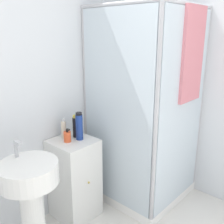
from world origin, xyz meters
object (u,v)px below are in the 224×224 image
at_px(shampoo_bottle_blue, 79,126).
at_px(lotion_bottle_white, 64,130).
at_px(shampoo_bottle_tall_black, 76,126).
at_px(sink, 31,196).
at_px(soap_dispenser, 67,136).

height_order(shampoo_bottle_blue, lotion_bottle_white, shampoo_bottle_blue).
height_order(shampoo_bottle_tall_black, lotion_bottle_white, shampoo_bottle_tall_black).
distance_m(sink, lotion_bottle_white, 0.72).
bearing_deg(soap_dispenser, shampoo_bottle_blue, -19.38).
relative_size(soap_dispenser, lotion_bottle_white, 0.67).
distance_m(shampoo_bottle_tall_black, shampoo_bottle_blue, 0.08).
bearing_deg(shampoo_bottle_blue, soap_dispenser, 160.62).
bearing_deg(soap_dispenser, lotion_bottle_white, 69.30).
height_order(sink, shampoo_bottle_tall_black, shampoo_bottle_tall_black).
bearing_deg(lotion_bottle_white, soap_dispenser, -110.70).
bearing_deg(shampoo_bottle_tall_black, soap_dispenser, -165.12).
relative_size(sink, soap_dispenser, 7.83).
bearing_deg(shampoo_bottle_tall_black, shampoo_bottle_blue, -102.40).
xyz_separation_m(sink, shampoo_bottle_tall_black, (0.67, 0.28, 0.29)).
bearing_deg(soap_dispenser, sink, -155.58).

